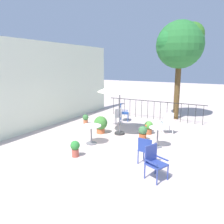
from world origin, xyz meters
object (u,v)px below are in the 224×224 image
Objects in this scene: potted_plant_1 at (143,133)px; patio_chair_4 at (123,111)px; patio_chair_1 at (117,115)px; cafe_table_1 at (158,133)px; patio_chair_0 at (154,160)px; potted_plant_3 at (75,148)px; shade_tree at (179,45)px; patio_chair_2 at (146,149)px; patio_umbrella_0 at (120,87)px; potted_plant_0 at (86,119)px; cafe_table_0 at (91,131)px; patio_chair_3 at (167,122)px; potted_plant_2 at (101,124)px; potted_plant_4 at (149,127)px.

patio_chair_4 is at bearing 40.94° from potted_plant_1.
cafe_table_1 is at bearing -125.21° from patio_chair_1.
patio_chair_0 is 1.51× the size of potted_plant_1.
patio_chair_1 is at bearing 8.95° from potted_plant_3.
shade_tree is 5.66× the size of patio_chair_4.
patio_chair_2 is 2.33m from potted_plant_3.
patio_umbrella_0 is 2.13m from potted_plant_1.
patio_umbrella_0 is at bearing -106.40° from potted_plant_0.
patio_chair_4 is at bearing 8.79° from potted_plant_3.
shade_tree is at bearing -18.93° from patio_umbrella_0.
patio_chair_1 reaches higher than cafe_table_0.
patio_chair_3 is at bearing -84.90° from potted_plant_0.
patio_chair_2 is (-3.49, -2.89, -0.00)m from patio_chair_1.
patio_chair_2 reaches higher than potted_plant_1.
patio_chair_3 is 1.26× the size of potted_plant_2.
potted_plant_3 is at bearing 105.27° from patio_chair_2.
patio_umbrella_0 is at bearing -13.58° from cafe_table_0.
patio_umbrella_0 reaches higher than cafe_table_0.
cafe_table_1 is 1.75m from patio_chair_3.
cafe_table_0 is 0.84× the size of patio_chair_0.
shade_tree is 5.42× the size of patio_chair_3.
patio_chair_4 is 1.61× the size of potted_plant_4.
potted_plant_1 is at bearing -27.54° from potted_plant_3.
cafe_table_1 is (-4.79, -0.52, -3.46)m from shade_tree.
cafe_table_0 is 1.26× the size of potted_plant_1.
patio_chair_3 is 4.39m from potted_plant_3.
patio_chair_4 is 5.09m from potted_plant_3.
shade_tree is 5.02m from patio_chair_1.
potted_plant_2 is (1.97, 2.88, -0.07)m from patio_chair_2.
shade_tree is at bearing 6.23° from cafe_table_1.
cafe_table_1 is 1.31× the size of potted_plant_4.
potted_plant_0 is (-1.48, 1.38, -0.25)m from patio_chair_4.
cafe_table_1 is 4.04m from patio_chair_4.
potted_plant_2 reaches higher than potted_plant_1.
potted_plant_4 is at bearing -107.38° from patio_chair_1.
patio_umbrella_0 is at bearing 40.90° from patio_chair_0.
patio_chair_0 is (-2.97, -2.57, -1.55)m from patio_umbrella_0.
potted_plant_1 reaches higher than potted_plant_0.
potted_plant_0 is at bearing 73.60° from patio_umbrella_0.
cafe_table_1 reaches higher than potted_plant_4.
patio_chair_3 is 1.97× the size of potted_plant_0.
patio_chair_1 reaches higher than potted_plant_1.
potted_plant_3 is (-5.03, -0.78, -0.21)m from patio_chair_4.
patio_chair_1 is at bearing 39.61° from patio_chair_2.
potted_plant_0 is at bearing 132.53° from shade_tree.
cafe_table_1 is at bearing -107.98° from potted_plant_0.
shade_tree reaches higher than potted_plant_3.
patio_chair_4 is 1.69× the size of potted_plant_3.
patio_umbrella_0 is (-4.09, 1.40, -1.93)m from shade_tree.
patio_umbrella_0 reaches higher than patio_chair_2.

